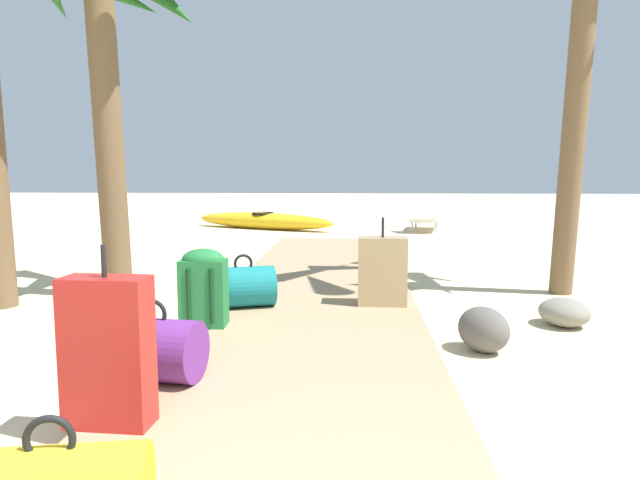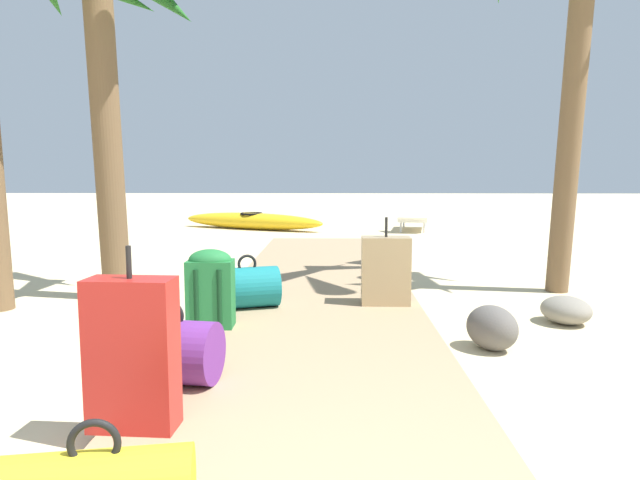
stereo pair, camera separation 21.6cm
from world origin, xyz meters
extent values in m
plane|color=beige|center=(0.00, 3.77, 0.00)|extent=(60.00, 60.00, 0.00)
cube|color=tan|center=(0.00, 4.71, 0.04)|extent=(1.82, 9.42, 0.08)
cube|color=#237538|center=(-0.78, 3.57, 0.33)|extent=(0.34, 0.24, 0.51)
ellipsoid|color=#237538|center=(-0.78, 3.57, 0.59)|extent=(0.33, 0.22, 0.17)
cylinder|color=#113A1C|center=(-0.86, 3.45, 0.33)|extent=(0.04, 0.04, 0.40)
cylinder|color=#113A1C|center=(-0.69, 3.46, 0.33)|extent=(0.04, 0.04, 0.40)
cylinder|color=#197A7F|center=(-0.60, 4.19, 0.25)|extent=(0.61, 0.50, 0.35)
torus|color=black|center=(-0.60, 4.19, 0.46)|extent=(0.16, 0.07, 0.16)
torus|color=black|center=(-0.60, 1.05, 0.40)|extent=(0.17, 0.05, 0.16)
cube|color=tan|center=(0.61, 4.35, 0.38)|extent=(0.43, 0.24, 0.60)
cylinder|color=black|center=(0.61, 4.35, 0.76)|extent=(0.02, 0.02, 0.17)
cylinder|color=#6B2D84|center=(-0.76, 2.42, 0.25)|extent=(0.56, 0.42, 0.35)
torus|color=black|center=(-0.76, 2.42, 0.46)|extent=(0.17, 0.05, 0.16)
cube|color=red|center=(-0.76, 1.85, 0.43)|extent=(0.40, 0.20, 0.69)
cylinder|color=black|center=(-0.76, 1.85, 0.84)|extent=(0.02, 0.02, 0.15)
cylinder|color=brown|center=(2.49, 5.14, 1.83)|extent=(0.23, 0.56, 3.67)
cylinder|color=brown|center=(-1.99, 4.77, 1.61)|extent=(0.27, 0.47, 3.23)
cube|color=white|center=(1.90, 11.72, 0.26)|extent=(0.84, 1.48, 0.08)
cube|color=white|center=(1.79, 11.14, 0.54)|extent=(0.68, 0.60, 0.49)
cylinder|color=silver|center=(1.76, 12.32, 0.11)|extent=(0.04, 0.04, 0.22)
cylinder|color=silver|center=(2.23, 12.23, 0.11)|extent=(0.04, 0.04, 0.22)
cylinder|color=silver|center=(1.56, 11.21, 0.11)|extent=(0.04, 0.04, 0.22)
cylinder|color=silver|center=(2.03, 11.13, 0.11)|extent=(0.04, 0.04, 0.22)
ellipsoid|color=gold|center=(-1.64, 11.83, 0.18)|extent=(3.40, 1.95, 0.36)
torus|color=black|center=(-1.64, 11.83, 0.34)|extent=(0.65, 0.65, 0.05)
ellipsoid|color=#5B5651|center=(1.25, 3.30, 0.16)|extent=(0.46, 0.49, 0.31)
ellipsoid|color=gray|center=(2.06, 4.01, 0.11)|extent=(0.48, 0.52, 0.23)
camera|label=1|loc=(0.35, -0.60, 1.23)|focal=32.00mm
camera|label=2|loc=(0.13, -0.61, 1.23)|focal=32.00mm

